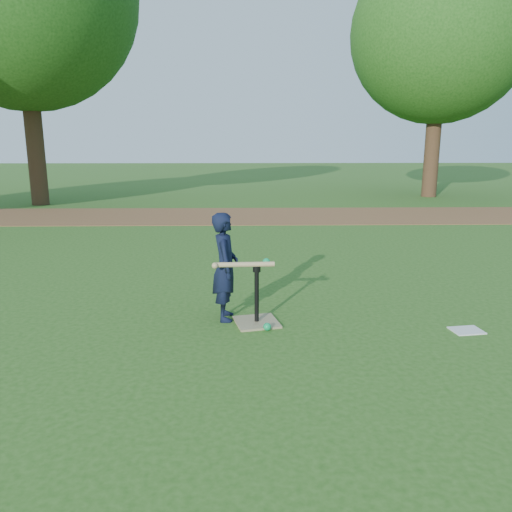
{
  "coord_description": "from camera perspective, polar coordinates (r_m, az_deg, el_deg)",
  "views": [
    {
      "loc": [
        0.12,
        -5.12,
        1.85
      ],
      "look_at": [
        0.25,
        0.09,
        0.65
      ],
      "focal_mm": 35.0,
      "sensor_mm": 36.0,
      "label": 1
    }
  ],
  "objects": [
    {
      "name": "wiffle_ball_ground",
      "position": [
        5.04,
        1.29,
        -8.08
      ],
      "size": [
        0.08,
        0.08,
        0.08
      ],
      "primitive_type": "sphere",
      "color": "#0D9851",
      "rests_on": "ground"
    },
    {
      "name": "ground",
      "position": [
        5.44,
        -2.6,
        -6.92
      ],
      "size": [
        80.0,
        80.0,
        0.0
      ],
      "primitive_type": "plane",
      "color": "#285116",
      "rests_on": "ground"
    },
    {
      "name": "clipboard",
      "position": [
        5.46,
        22.93,
        -7.84
      ],
      "size": [
        0.33,
        0.27,
        0.01
      ],
      "primitive_type": "cube",
      "rotation": [
        0.0,
        0.0,
        0.14
      ],
      "color": "silver",
      "rests_on": "ground"
    },
    {
      "name": "swing_action",
      "position": [
        5.05,
        -1.12,
        -0.93
      ],
      "size": [
        0.63,
        0.2,
        0.08
      ],
      "color": "tan",
      "rests_on": "ground"
    },
    {
      "name": "batting_tee",
      "position": [
        5.21,
        0.08,
        -6.54
      ],
      "size": [
        0.51,
        0.51,
        0.61
      ],
      "color": "#93835D",
      "rests_on": "ground"
    },
    {
      "name": "tree_right",
      "position": [
        18.59,
        20.4,
        22.85
      ],
      "size": [
        5.8,
        5.8,
        8.21
      ],
      "color": "#382316",
      "rests_on": "ground"
    },
    {
      "name": "dirt_strip",
      "position": [
        12.75,
        -1.9,
        4.62
      ],
      "size": [
        24.0,
        3.0,
        0.01
      ],
      "primitive_type": "cube",
      "color": "brown",
      "rests_on": "ground"
    },
    {
      "name": "child",
      "position": [
        5.22,
        -3.55,
        -1.23
      ],
      "size": [
        0.29,
        0.43,
        1.14
      ],
      "primitive_type": "imported",
      "rotation": [
        0.0,
        0.0,
        1.62
      ],
      "color": "black",
      "rests_on": "ground"
    }
  ]
}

